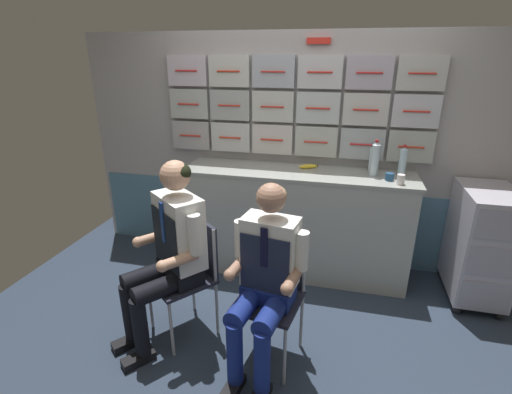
{
  "coord_description": "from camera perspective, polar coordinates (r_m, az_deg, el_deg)",
  "views": [
    {
      "loc": [
        0.43,
        -2.06,
        1.96
      ],
      "look_at": [
        -0.15,
        0.31,
        1.02
      ],
      "focal_mm": 26.22,
      "sensor_mm": 36.0,
      "label": 1
    }
  ],
  "objects": [
    {
      "name": "ground",
      "position": [
        2.89,
        1.59,
        -22.17
      ],
      "size": [
        4.8,
        4.8,
        0.04
      ],
      "primitive_type": "cube",
      "color": "#2B3648"
    },
    {
      "name": "water_bottle_clear",
      "position": [
        3.43,
        17.36,
        5.65
      ],
      "size": [
        0.06,
        0.06,
        0.24
      ],
      "color": "silver",
      "rests_on": "galley_counter"
    },
    {
      "name": "service_trolley",
      "position": [
        3.58,
        31.03,
        -5.98
      ],
      "size": [
        0.4,
        0.65,
        0.97
      ],
      "color": "black",
      "rests_on": "ground"
    },
    {
      "name": "water_bottle_blue_cap",
      "position": [
        3.36,
        21.48,
        5.06
      ],
      "size": [
        0.06,
        0.06,
        0.27
      ],
      "color": "silver",
      "rests_on": "galley_counter"
    },
    {
      "name": "folding_chair_left",
      "position": [
        2.78,
        -9.72,
        -10.12
      ],
      "size": [
        0.56,
        0.56,
        0.86
      ],
      "color": "#A8AAAF",
      "rests_on": "ground"
    },
    {
      "name": "sparkling_bottle_green",
      "position": [
        3.28,
        17.69,
        5.54
      ],
      "size": [
        0.07,
        0.07,
        0.31
      ],
      "color": "silver",
      "rests_on": "galley_counter"
    },
    {
      "name": "folding_chair_right",
      "position": [
        2.55,
        2.73,
        -12.92
      ],
      "size": [
        0.46,
        0.46,
        0.86
      ],
      "color": "#A8AAAF",
      "rests_on": "ground"
    },
    {
      "name": "galley_counter",
      "position": [
        3.5,
        6.06,
        -3.8
      ],
      "size": [
        2.04,
        0.53,
        0.99
      ],
      "color": "#ADB2AD",
      "rests_on": "ground"
    },
    {
      "name": "paper_cup_tan",
      "position": [
        3.23,
        19.7,
        2.97
      ],
      "size": [
        0.07,
        0.07,
        0.06
      ],
      "color": "navy",
      "rests_on": "galley_counter"
    },
    {
      "name": "galley_bulkhead",
      "position": [
        3.56,
        6.37,
        7.1
      ],
      "size": [
        4.2,
        0.14,
        2.15
      ],
      "color": "#AEA9AB",
      "rests_on": "ground"
    },
    {
      "name": "crew_member_left",
      "position": [
        2.62,
        -13.04,
        -7.26
      ],
      "size": [
        0.66,
        0.7,
        1.32
      ],
      "color": "black",
      "rests_on": "ground"
    },
    {
      "name": "espresso_cup_small",
      "position": [
        3.16,
        21.22,
        2.55
      ],
      "size": [
        0.06,
        0.06,
        0.08
      ],
      "color": "white",
      "rests_on": "galley_counter"
    },
    {
      "name": "crew_member_right",
      "position": [
        2.34,
        1.37,
        -11.77
      ],
      "size": [
        0.49,
        0.63,
        1.26
      ],
      "color": "black",
      "rests_on": "ground"
    },
    {
      "name": "snack_banana",
      "position": [
        3.4,
        7.98,
        4.64
      ],
      "size": [
        0.17,
        0.1,
        0.04
      ],
      "color": "yellow",
      "rests_on": "galley_counter"
    }
  ]
}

